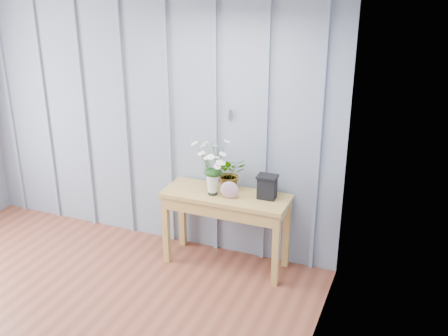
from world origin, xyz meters
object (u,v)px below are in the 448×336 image
at_px(daisy_vase, 212,159).
at_px(felt_disc_vessel, 229,190).
at_px(sideboard, 226,205).
at_px(carved_box, 267,187).

bearing_deg(daisy_vase, felt_disc_vessel, -9.07).
relative_size(sideboard, daisy_vase, 2.13).
bearing_deg(sideboard, carved_box, 7.93).
bearing_deg(sideboard, felt_disc_vessel, -50.94).
bearing_deg(daisy_vase, carved_box, 12.26).
height_order(daisy_vase, carved_box, daisy_vase).
xyz_separation_m(sideboard, carved_box, (0.38, 0.05, 0.23)).
height_order(daisy_vase, felt_disc_vessel, daisy_vase).
xyz_separation_m(felt_disc_vessel, carved_box, (0.32, 0.14, 0.03)).
relative_size(daisy_vase, carved_box, 2.51).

